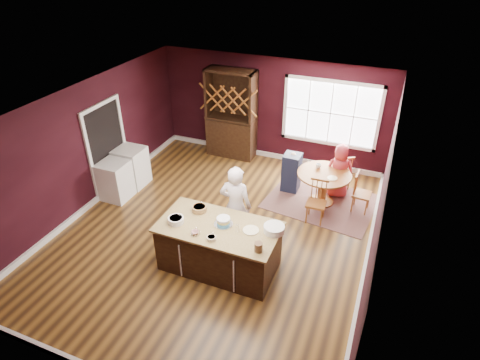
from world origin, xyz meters
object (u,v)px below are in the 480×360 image
(kitchen_island, at_px, (219,247))
(hutch, at_px, (231,114))
(dining_table, at_px, (323,182))
(seated_woman, at_px, (339,171))
(chair_east, at_px, (362,193))
(washer, at_px, (115,180))
(baker, at_px, (236,206))
(layer_cake, at_px, (223,221))
(dryer, at_px, (132,167))
(chair_south, at_px, (316,202))
(toddler, at_px, (296,158))
(high_chair, at_px, (291,172))
(chair_north, at_px, (342,171))

(kitchen_island, distance_m, hutch, 4.45)
(dining_table, bearing_deg, seated_woman, 57.94)
(chair_east, distance_m, washer, 5.49)
(baker, xyz_separation_m, hutch, (-1.52, 3.37, 0.33))
(layer_cake, distance_m, washer, 3.42)
(baker, distance_m, dryer, 3.34)
(layer_cake, xyz_separation_m, dryer, (-3.19, 1.74, -0.52))
(kitchen_island, bearing_deg, chair_south, 57.04)
(dining_table, relative_size, chair_south, 1.24)
(toddler, xyz_separation_m, washer, (-3.66, -1.92, -0.36))
(dining_table, height_order, layer_cake, layer_cake)
(chair_east, relative_size, hutch, 0.39)
(kitchen_island, distance_m, high_chair, 3.04)
(chair_south, bearing_deg, hutch, 140.93)
(layer_cake, relative_size, toddler, 1.28)
(baker, relative_size, toddler, 6.52)
(chair_east, relative_size, washer, 1.03)
(high_chair, distance_m, washer, 4.05)
(dining_table, height_order, washer, washer)
(high_chair, height_order, hutch, hutch)
(chair_south, height_order, seated_woman, seated_woman)
(chair_north, relative_size, dryer, 0.96)
(dining_table, bearing_deg, dryer, -168.10)
(layer_cake, bearing_deg, baker, 94.33)
(chair_east, relative_size, chair_south, 0.97)
(chair_north, xyz_separation_m, hutch, (-3.08, 0.58, 0.73))
(chair_north, bearing_deg, chair_south, 48.81)
(chair_east, height_order, chair_north, chair_east)
(chair_south, bearing_deg, layer_cake, -124.92)
(hutch, distance_m, washer, 3.44)
(baker, bearing_deg, seated_woman, -126.95)
(chair_south, bearing_deg, high_chair, 127.28)
(baker, bearing_deg, chair_east, -141.40)
(baker, height_order, layer_cake, baker)
(high_chair, bearing_deg, washer, -152.97)
(washer, bearing_deg, chair_east, 16.55)
(toddler, height_order, hutch, hutch)
(kitchen_island, relative_size, high_chair, 2.18)
(chair_north, bearing_deg, chair_east, 94.36)
(kitchen_island, relative_size, seated_woman, 1.63)
(dryer, bearing_deg, high_chair, 18.08)
(chair_north, height_order, seated_woman, seated_woman)
(kitchen_island, height_order, hutch, hutch)
(chair_east, xyz_separation_m, hutch, (-3.64, 1.38, 0.72))
(chair_south, xyz_separation_m, dryer, (-4.43, -0.19, -0.01))
(kitchen_island, xyz_separation_m, chair_north, (1.57, 3.53, 0.01))
(dining_table, height_order, seated_woman, seated_woman)
(dining_table, bearing_deg, chair_east, -0.38)
(hutch, xyz_separation_m, dryer, (-1.62, -2.30, -0.71))
(chair_north, bearing_deg, washer, -4.54)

